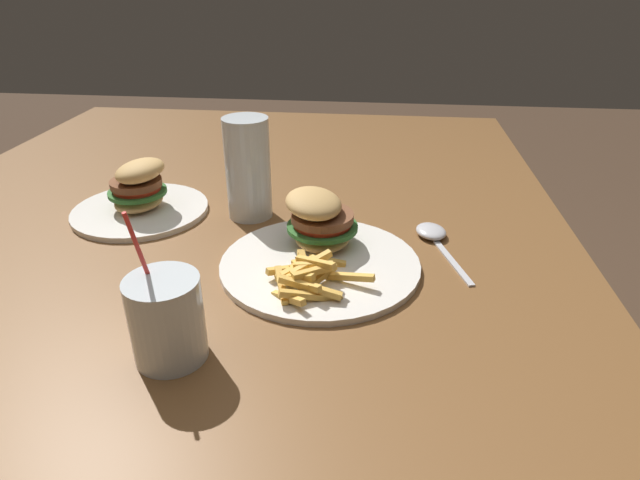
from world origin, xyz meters
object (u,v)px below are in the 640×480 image
object	(u,v)px
beer_glass	(248,172)
spoon	(433,233)
juice_glass	(167,321)
meal_plate_near	(319,244)
meal_plate_far	(140,196)

from	to	relation	value
beer_glass	spoon	bearing A→B (deg)	-99.62
beer_glass	juice_glass	xyz separation A→B (m)	(-0.39, 0.00, -0.03)
beer_glass	spoon	size ratio (longest dim) A/B	0.93
meal_plate_near	beer_glass	distance (m)	0.21
beer_glass	juice_glass	bearing A→B (deg)	179.37
meal_plate_near	meal_plate_far	distance (m)	0.37
beer_glass	juice_glass	distance (m)	0.40
meal_plate_near	juice_glass	world-z (taller)	juice_glass
juice_glass	spoon	world-z (taller)	juice_glass
beer_glass	juice_glass	size ratio (longest dim) A/B	0.98
meal_plate_near	juice_glass	size ratio (longest dim) A/B	1.64
beer_glass	meal_plate_far	xyz separation A→B (m)	(-0.01, 0.20, -0.05)
beer_glass	spoon	world-z (taller)	beer_glass
beer_glass	meal_plate_near	bearing A→B (deg)	-136.60
juice_glass	meal_plate_far	bearing A→B (deg)	27.35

